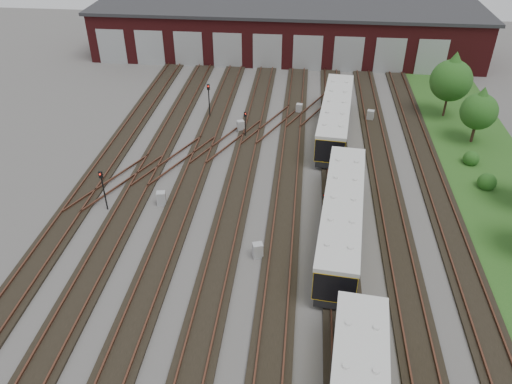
# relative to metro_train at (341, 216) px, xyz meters

# --- Properties ---
(ground) EXTENTS (120.00, 120.00, 0.00)m
(ground) POSITION_rel_metro_train_xyz_m (-6.00, -0.90, -1.86)
(ground) COLOR #44413F
(ground) RESTS_ON ground
(track_network) EXTENTS (30.40, 70.00, 0.33)m
(track_network) POSITION_rel_metro_train_xyz_m (-6.17, -0.31, -1.76)
(track_network) COLOR black
(track_network) RESTS_ON ground
(maintenance_shed) EXTENTS (51.00, 12.50, 6.35)m
(maintenance_shed) POSITION_rel_metro_train_xyz_m (-6.01, 39.08, 1.34)
(maintenance_shed) COLOR #4F1315
(maintenance_shed) RESTS_ON ground
(grass_verge) EXTENTS (8.00, 55.00, 0.05)m
(grass_verge) POSITION_rel_metro_train_xyz_m (13.00, 9.10, -1.84)
(grass_verge) COLOR #1C4918
(grass_verge) RESTS_ON ground
(metro_train) EXTENTS (3.97, 46.66, 2.99)m
(metro_train) POSITION_rel_metro_train_xyz_m (0.00, 0.00, 0.00)
(metro_train) COLOR black
(metro_train) RESTS_ON ground
(signal_mast_0) EXTENTS (0.27, 0.25, 3.37)m
(signal_mast_0) POSITION_rel_metro_train_xyz_m (-17.53, 1.56, 0.29)
(signal_mast_0) COLOR black
(signal_mast_0) RESTS_ON ground
(signal_mast_1) EXTENTS (0.31, 0.29, 3.63)m
(signal_mast_1) POSITION_rel_metro_train_xyz_m (-12.65, 18.30, 0.46)
(signal_mast_1) COLOR black
(signal_mast_1) RESTS_ON ground
(signal_mast_2) EXTENTS (0.27, 0.26, 2.64)m
(signal_mast_2) POSITION_rel_metro_train_xyz_m (-8.46, 14.38, -0.16)
(signal_mast_2) COLOR black
(signal_mast_2) RESTS_ON ground
(signal_mast_3) EXTENTS (0.24, 0.22, 2.77)m
(signal_mast_3) POSITION_rel_metro_train_xyz_m (-1.22, 1.32, -0.10)
(signal_mast_3) COLOR black
(signal_mast_3) RESTS_ON ground
(relay_cabinet_0) EXTENTS (0.76, 0.67, 1.12)m
(relay_cabinet_0) POSITION_rel_metro_train_xyz_m (-13.55, 2.64, -1.30)
(relay_cabinet_0) COLOR #A2A4A7
(relay_cabinet_0) RESTS_ON ground
(relay_cabinet_1) EXTENTS (0.82, 0.76, 1.10)m
(relay_cabinet_1) POSITION_rel_metro_train_xyz_m (-9.09, 15.63, -1.31)
(relay_cabinet_1) COLOR #A2A4A7
(relay_cabinet_1) RESTS_ON ground
(relay_cabinet_2) EXTENTS (0.80, 0.73, 1.11)m
(relay_cabinet_2) POSITION_rel_metro_train_xyz_m (-5.54, -2.67, -1.31)
(relay_cabinet_2) COLOR #A2A4A7
(relay_cabinet_2) RESTS_ON ground
(relay_cabinet_3) EXTENTS (0.78, 0.70, 1.11)m
(relay_cabinet_3) POSITION_rel_metro_train_xyz_m (3.74, 19.35, -1.31)
(relay_cabinet_3) COLOR #A2A4A7
(relay_cabinet_3) RESTS_ON ground
(relay_cabinet_4) EXTENTS (0.71, 0.63, 1.04)m
(relay_cabinet_4) POSITION_rel_metro_train_xyz_m (-3.52, 20.34, -1.34)
(relay_cabinet_4) COLOR #A2A4A7
(relay_cabinet_4) RESTS_ON ground
(tree_0) EXTENTS (4.12, 4.12, 6.83)m
(tree_0) POSITION_rel_metro_train_xyz_m (11.42, 21.20, 2.52)
(tree_0) COLOR #352118
(tree_0) RESTS_ON ground
(tree_1) EXTENTS (3.33, 3.33, 5.52)m
(tree_1) POSITION_rel_metro_train_xyz_m (12.88, 15.68, 1.68)
(tree_1) COLOR #352118
(tree_1) RESTS_ON ground
(bush_0) EXTENTS (1.50, 1.50, 1.50)m
(bush_0) POSITION_rel_metro_train_xyz_m (12.10, 7.69, -1.11)
(bush_0) COLOR #1D4313
(bush_0) RESTS_ON ground
(bush_1) EXTENTS (1.38, 1.38, 1.38)m
(bush_1) POSITION_rel_metro_train_xyz_m (11.79, 11.51, -1.17)
(bush_1) COLOR #1D4313
(bush_1) RESTS_ON ground
(bush_2) EXTENTS (1.22, 1.22, 1.22)m
(bush_2) POSITION_rel_metro_train_xyz_m (15.16, 22.27, -1.25)
(bush_2) COLOR #1D4313
(bush_2) RESTS_ON ground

